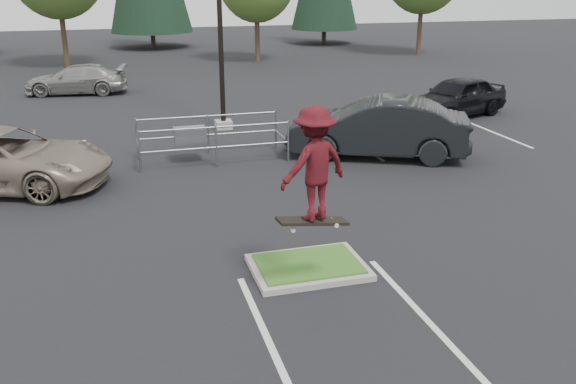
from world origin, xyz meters
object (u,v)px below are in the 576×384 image
object	(u,v)px
skateboarder	(313,165)
car_r_charc	(377,128)
car_far_silver	(77,79)
cart_corral	(195,136)
light_pole	(219,2)
car_l_tan	(0,158)
car_r_black	(457,97)

from	to	relation	value
skateboarder	car_r_charc	world-z (taller)	skateboarder
skateboarder	car_r_charc	distance (m)	9.44
skateboarder	car_far_silver	bearing A→B (deg)	-96.05
skateboarder	car_r_charc	size ratio (longest dim) A/B	0.38
cart_corral	car_r_charc	world-z (taller)	car_r_charc
light_pole	car_l_tan	distance (m)	9.34
cart_corral	light_pole	bearing A→B (deg)	68.66
car_r_black	car_far_silver	distance (m)	17.75
car_r_black	car_far_silver	world-z (taller)	car_r_black
skateboarder	car_far_silver	distance (m)	22.56
skateboarder	car_r_charc	xyz separation A→B (m)	(4.76, 8.00, -1.54)
light_pole	skateboarder	world-z (taller)	light_pole
car_l_tan	car_far_silver	world-z (taller)	car_l_tan
skateboarder	car_far_silver	xyz separation A→B (m)	(-4.74, 21.98, -1.78)
car_r_charc	car_r_black	world-z (taller)	car_r_charc
light_pole	cart_corral	bearing A→B (deg)	-111.51
cart_corral	car_l_tan	size ratio (longest dim) A/B	0.79
cart_corral	car_r_black	world-z (taller)	car_r_black
cart_corral	skateboarder	size ratio (longest dim) A/B	2.14
car_l_tan	car_far_silver	xyz separation A→B (m)	(1.46, 13.95, -0.11)
car_r_charc	car_far_silver	world-z (taller)	car_r_charc
skateboarder	car_r_black	world-z (taller)	skateboarder
light_pole	car_l_tan	xyz separation A→B (m)	(-6.96, -4.96, -3.76)
cart_corral	car_r_charc	distance (m)	5.67
car_l_tan	car_r_black	size ratio (longest dim) A/B	1.22
cart_corral	car_r_black	xyz separation A→B (m)	(11.08, 3.50, -0.01)
car_l_tan	car_r_charc	distance (m)	10.96
car_l_tan	car_r_black	bearing A→B (deg)	-53.48
car_far_silver	car_r_charc	bearing A→B (deg)	43.61
cart_corral	car_r_black	size ratio (longest dim) A/B	0.97
cart_corral	car_r_charc	size ratio (longest dim) A/B	0.81
car_l_tan	car_r_charc	bearing A→B (deg)	-68.85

